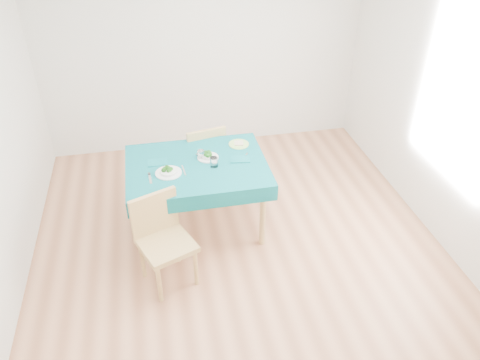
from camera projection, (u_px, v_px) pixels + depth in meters
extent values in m
cube|color=#9A6040|center=(240.00, 252.00, 4.63)|extent=(4.00, 4.50, 0.02)
cube|color=silver|center=(203.00, 45.00, 5.69)|extent=(4.00, 0.02, 2.70)
cube|color=silver|center=(458.00, 109.00, 4.20)|extent=(0.02, 4.50, 2.70)
cube|color=#08575E|center=(199.00, 196.00, 4.75)|extent=(1.36, 1.03, 0.76)
cube|color=tan|center=(165.00, 234.00, 4.00)|extent=(0.58, 0.60, 1.09)
cube|color=tan|center=(201.00, 147.00, 5.25)|extent=(0.52, 0.55, 1.08)
cube|color=silver|center=(150.00, 179.00, 4.33)|extent=(0.03, 0.17, 0.00)
cube|color=silver|center=(184.00, 170.00, 4.44)|extent=(0.03, 0.19, 0.00)
cube|color=silver|center=(202.00, 159.00, 4.62)|extent=(0.09, 0.19, 0.00)
cube|color=silver|center=(244.00, 158.00, 4.63)|extent=(0.12, 0.19, 0.00)
cube|color=#0C6268|center=(157.00, 162.00, 4.55)|extent=(0.20, 0.14, 0.01)
cube|color=#0C6268|center=(240.00, 159.00, 4.60)|extent=(0.21, 0.16, 0.01)
cylinder|color=white|center=(201.00, 155.00, 4.60)|extent=(0.07, 0.07, 0.09)
cylinder|color=white|center=(214.00, 162.00, 4.48)|extent=(0.08, 0.08, 0.10)
cylinder|color=#ABDD6B|center=(239.00, 144.00, 4.85)|extent=(0.21, 0.21, 0.01)
cube|color=beige|center=(239.00, 143.00, 4.84)|extent=(0.11, 0.11, 0.01)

